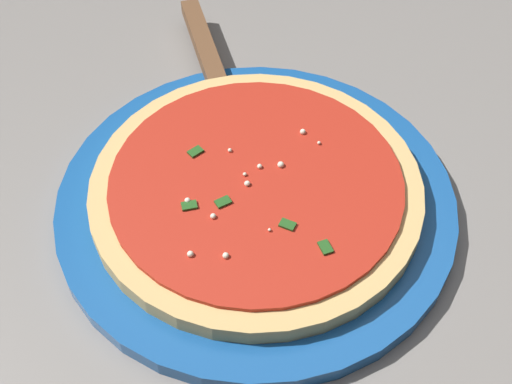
{
  "coord_description": "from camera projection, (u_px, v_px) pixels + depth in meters",
  "views": [
    {
      "loc": [
        0.15,
        0.36,
        1.17
      ],
      "look_at": [
        0.02,
        0.02,
        0.74
      ],
      "focal_mm": 48.61,
      "sensor_mm": 36.0,
      "label": 1
    }
  ],
  "objects": [
    {
      "name": "restaurant_table",
      "position": [
        272.0,
        267.0,
        0.7
      ],
      "size": [
        1.02,
        0.86,
        0.72
      ],
      "color": "black",
      "rests_on": "ground_plane"
    },
    {
      "name": "serving_plate",
      "position": [
        256.0,
        202.0,
        0.58
      ],
      "size": [
        0.33,
        0.33,
        0.01
      ],
      "primitive_type": "cylinder",
      "color": "#195199",
      "rests_on": "restaurant_table"
    },
    {
      "name": "pizza",
      "position": [
        256.0,
        188.0,
        0.56
      ],
      "size": [
        0.27,
        0.27,
        0.02
      ],
      "color": "#DBB26B",
      "rests_on": "serving_plate"
    },
    {
      "name": "pizza_server",
      "position": [
        212.0,
        69.0,
        0.67
      ],
      "size": [
        0.08,
        0.22,
        0.01
      ],
      "color": "silver",
      "rests_on": "serving_plate"
    }
  ]
}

